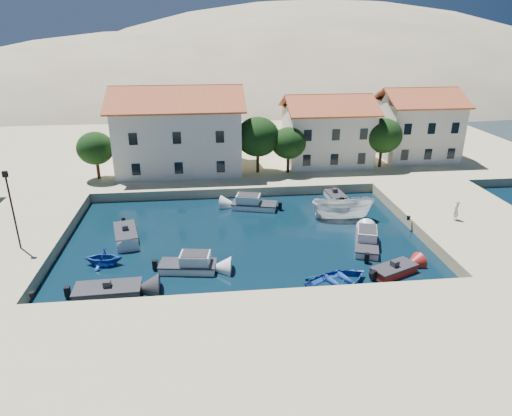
{
  "coord_description": "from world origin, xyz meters",
  "views": [
    {
      "loc": [
        -2.86,
        -25.42,
        17.07
      ],
      "look_at": [
        1.27,
        11.79,
        2.0
      ],
      "focal_mm": 32.0,
      "sensor_mm": 36.0,
      "label": 1
    }
  ],
  "objects_px": {
    "building_left": "(179,128)",
    "pedestrian": "(456,210)",
    "cabin_cruiser_south": "(188,265)",
    "building_right": "(417,123)",
    "rowboat_south": "(338,285)",
    "building_mid": "(327,128)",
    "boat_east": "(342,219)",
    "lamppost": "(11,203)",
    "cabin_cruiser_east": "(367,242)"
  },
  "relations": [
    {
      "from": "building_left",
      "to": "lamppost",
      "type": "bearing_deg",
      "value": -119.9
    },
    {
      "from": "cabin_cruiser_south",
      "to": "pedestrian",
      "type": "relative_size",
      "value": 2.46
    },
    {
      "from": "building_mid",
      "to": "cabin_cruiser_east",
      "type": "distance_m",
      "value": 22.57
    },
    {
      "from": "building_left",
      "to": "building_mid",
      "type": "height_order",
      "value": "building_left"
    },
    {
      "from": "building_right",
      "to": "rowboat_south",
      "type": "distance_m",
      "value": 34.08
    },
    {
      "from": "building_left",
      "to": "building_mid",
      "type": "relative_size",
      "value": 1.4
    },
    {
      "from": "building_left",
      "to": "pedestrian",
      "type": "height_order",
      "value": "building_left"
    },
    {
      "from": "lamppost",
      "to": "building_mid",
      "type": "bearing_deg",
      "value": 35.45
    },
    {
      "from": "cabin_cruiser_south",
      "to": "lamppost",
      "type": "bearing_deg",
      "value": 174.47
    },
    {
      "from": "cabin_cruiser_south",
      "to": "pedestrian",
      "type": "distance_m",
      "value": 23.89
    },
    {
      "from": "boat_east",
      "to": "lamppost",
      "type": "bearing_deg",
      "value": 109.77
    },
    {
      "from": "building_mid",
      "to": "cabin_cruiser_east",
      "type": "height_order",
      "value": "building_mid"
    },
    {
      "from": "building_mid",
      "to": "lamppost",
      "type": "bearing_deg",
      "value": -144.55
    },
    {
      "from": "cabin_cruiser_south",
      "to": "pedestrian",
      "type": "bearing_deg",
      "value": 19.43
    },
    {
      "from": "building_left",
      "to": "building_right",
      "type": "xyz_separation_m",
      "value": [
        30.0,
        2.0,
        -0.46
      ]
    },
    {
      "from": "rowboat_south",
      "to": "cabin_cruiser_east",
      "type": "bearing_deg",
      "value": -58.89
    },
    {
      "from": "building_mid",
      "to": "boat_east",
      "type": "distance_m",
      "value": 16.87
    },
    {
      "from": "building_left",
      "to": "lamppost",
      "type": "relative_size",
      "value": 2.36
    },
    {
      "from": "boat_east",
      "to": "cabin_cruiser_south",
      "type": "bearing_deg",
      "value": 129.2
    },
    {
      "from": "building_left",
      "to": "cabin_cruiser_east",
      "type": "relative_size",
      "value": 3.02
    },
    {
      "from": "building_left",
      "to": "pedestrian",
      "type": "relative_size",
      "value": 8.23
    },
    {
      "from": "building_mid",
      "to": "pedestrian",
      "type": "bearing_deg",
      "value": -70.8
    },
    {
      "from": "building_mid",
      "to": "cabin_cruiser_south",
      "type": "xyz_separation_m",
      "value": [
        -16.61,
        -24.13,
        -4.75
      ]
    },
    {
      "from": "cabin_cruiser_east",
      "to": "pedestrian",
      "type": "height_order",
      "value": "pedestrian"
    },
    {
      "from": "lamppost",
      "to": "boat_east",
      "type": "xyz_separation_m",
      "value": [
        27.11,
        5.13,
        -4.75
      ]
    },
    {
      "from": "building_right",
      "to": "boat_east",
      "type": "distance_m",
      "value": 22.83
    },
    {
      "from": "boat_east",
      "to": "cabin_cruiser_east",
      "type": "bearing_deg",
      "value": -168.24
    },
    {
      "from": "building_mid",
      "to": "building_right",
      "type": "relative_size",
      "value": 1.11
    },
    {
      "from": "pedestrian",
      "to": "cabin_cruiser_south",
      "type": "bearing_deg",
      "value": -23.79
    },
    {
      "from": "pedestrian",
      "to": "rowboat_south",
      "type": "bearing_deg",
      "value": -3.36
    },
    {
      "from": "cabin_cruiser_south",
      "to": "pedestrian",
      "type": "xyz_separation_m",
      "value": [
        23.39,
        4.67,
        1.42
      ]
    },
    {
      "from": "building_mid",
      "to": "lamppost",
      "type": "xyz_separation_m",
      "value": [
        -29.5,
        -21.0,
        -0.47
      ]
    },
    {
      "from": "building_right",
      "to": "cabin_cruiser_south",
      "type": "relative_size",
      "value": 2.15
    },
    {
      "from": "lamppost",
      "to": "cabin_cruiser_east",
      "type": "distance_m",
      "value": 27.75
    },
    {
      "from": "building_left",
      "to": "rowboat_south",
      "type": "height_order",
      "value": "building_left"
    },
    {
      "from": "building_mid",
      "to": "cabin_cruiser_south",
      "type": "relative_size",
      "value": 2.39
    },
    {
      "from": "pedestrian",
      "to": "building_left",
      "type": "bearing_deg",
      "value": -71.78
    },
    {
      "from": "building_left",
      "to": "lamppost",
      "type": "xyz_separation_m",
      "value": [
        -11.5,
        -20.0,
        -1.18
      ]
    },
    {
      "from": "building_right",
      "to": "cabin_cruiser_east",
      "type": "xyz_separation_m",
      "value": [
        -14.1,
        -22.97,
        -5.0
      ]
    },
    {
      "from": "lamppost",
      "to": "cabin_cruiser_south",
      "type": "xyz_separation_m",
      "value": [
        12.89,
        -3.13,
        -4.28
      ]
    },
    {
      "from": "rowboat_south",
      "to": "lamppost",
      "type": "bearing_deg",
      "value": 51.95
    },
    {
      "from": "cabin_cruiser_south",
      "to": "building_left",
      "type": "bearing_deg",
      "value": 101.56
    },
    {
      "from": "building_right",
      "to": "cabin_cruiser_east",
      "type": "height_order",
      "value": "building_right"
    },
    {
      "from": "boat_east",
      "to": "pedestrian",
      "type": "relative_size",
      "value": 3.23
    },
    {
      "from": "lamppost",
      "to": "cabin_cruiser_south",
      "type": "distance_m",
      "value": 13.93
    },
    {
      "from": "lamppost",
      "to": "pedestrian",
      "type": "height_order",
      "value": "lamppost"
    },
    {
      "from": "cabin_cruiser_south",
      "to": "cabin_cruiser_east",
      "type": "relative_size",
      "value": 0.9
    },
    {
      "from": "building_mid",
      "to": "cabin_cruiser_south",
      "type": "bearing_deg",
      "value": -124.55
    },
    {
      "from": "building_left",
      "to": "lamppost",
      "type": "distance_m",
      "value": 23.1
    },
    {
      "from": "cabin_cruiser_east",
      "to": "boat_east",
      "type": "bearing_deg",
      "value": 21.37
    }
  ]
}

